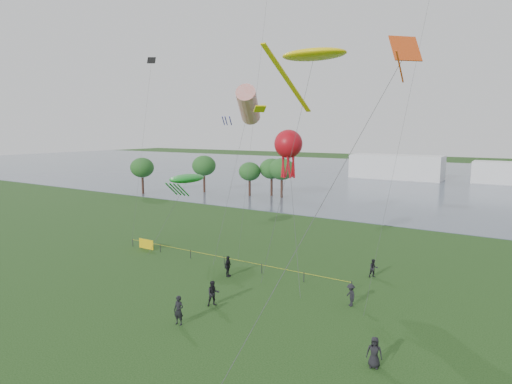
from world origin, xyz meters
The scene contains 17 objects.
ground_plane centered at (0.00, 0.00, 0.00)m, with size 400.00×400.00×0.00m, color #153310.
lake centered at (0.00, 100.00, 0.02)m, with size 400.00×120.00×0.08m, color slate.
pavilion_left centered at (-12.00, 95.00, 3.00)m, with size 22.00×8.00×6.00m, color white.
trees centered at (-31.67, 50.27, 5.07)m, with size 29.43×15.52×7.26m.
fence centered at (-13.14, 15.71, 0.55)m, with size 24.07×0.07×1.05m.
spectator_a centered at (-2.31, 8.06, 0.90)m, with size 0.87×0.68×1.79m, color black.
spectator_b centered at (5.82, 13.17, 0.79)m, with size 1.03×0.59×1.59m, color black.
spectator_c centered at (-5.01, 13.51, 0.88)m, with size 1.03×0.43×1.76m, color black.
spectator_d centered at (9.58, 6.30, 0.82)m, with size 0.80×0.52×1.64m, color black.
spectator_f centered at (-2.35, 4.58, 0.94)m, with size 0.68×0.45×1.87m, color black.
spectator_g centered at (5.39, 19.81, 0.78)m, with size 0.76×0.59×1.55m, color black.
kite_stingray centered at (0.75, 17.18, 17.98)m, with size 5.35×10.15×18.47m.
kite_windsock centered at (-8.92, 22.63, 14.72)m, with size 4.37×10.12×16.73m.
kite_creature centered at (-15.18, 20.12, 7.02)m, with size 2.63×8.29×7.51m.
kite_octopus centered at (-1.77, 17.96, 10.98)m, with size 5.22×6.60×12.25m.
kite_delta centered at (9.77, 7.46, 15.39)m, with size 4.98×14.12×16.88m.
small_kites centered at (-5.99, 20.79, 23.54)m, with size 30.60×5.44×8.85m.
Camera 1 is at (15.44, -14.42, 12.20)m, focal length 30.00 mm.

